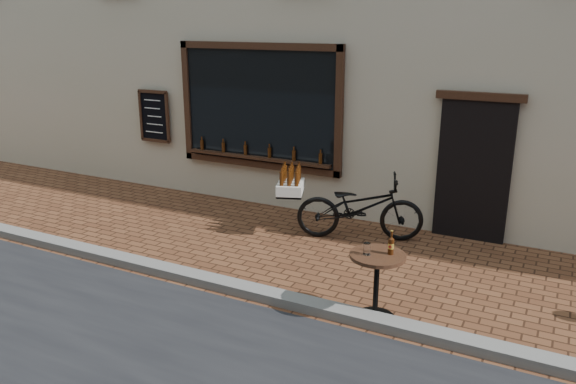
% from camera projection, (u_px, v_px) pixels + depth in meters
% --- Properties ---
extents(ground, '(90.00, 90.00, 0.00)m').
position_uv_depth(ground, '(256.00, 305.00, 6.86)').
color(ground, '#552F1B').
rests_on(ground, ground).
extents(kerb, '(90.00, 0.25, 0.12)m').
position_uv_depth(kerb, '(264.00, 294.00, 7.02)').
color(kerb, slate).
rests_on(kerb, ground).
extents(cargo_bicycle, '(2.36, 1.38, 1.12)m').
position_uv_depth(cargo_bicycle, '(357.00, 207.00, 8.82)').
color(cargo_bicycle, black).
rests_on(cargo_bicycle, ground).
extents(bistro_table, '(0.64, 0.64, 1.10)m').
position_uv_depth(bistro_table, '(377.00, 273.00, 6.38)').
color(bistro_table, black).
rests_on(bistro_table, ground).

